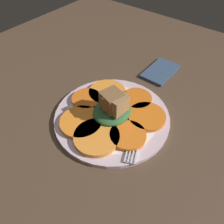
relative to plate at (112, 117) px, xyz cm
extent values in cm
cube|color=#4C3828|center=(0.00, 0.00, -1.52)|extent=(120.00, 120.00, 2.00)
cylinder|color=silver|center=(0.00, 0.00, -0.02)|extent=(27.47, 27.47, 1.00)
cylinder|color=white|center=(0.00, 0.00, 0.03)|extent=(21.98, 21.98, 1.00)
cylinder|color=orange|center=(-7.45, -1.63, 1.06)|extent=(10.03, 10.03, 0.96)
cylinder|color=orange|center=(-2.96, -6.69, 1.06)|extent=(8.00, 8.00, 0.96)
cylinder|color=orange|center=(4.31, -6.96, 1.06)|extent=(8.88, 8.88, 0.96)
cylinder|color=orange|center=(7.89, -1.77, 1.06)|extent=(7.61, 7.61, 0.96)
cylinder|color=orange|center=(5.16, 5.62, 1.06)|extent=(9.66, 9.66, 0.96)
cylinder|color=orange|center=(-0.40, 8.16, 1.06)|extent=(7.44, 7.44, 0.96)
cylinder|color=orange|center=(-6.40, 3.97, 1.06)|extent=(9.72, 9.72, 0.96)
ellipsoid|color=#2D6033|center=(0.00, 0.00, 1.87)|extent=(9.52, 8.57, 2.58)
cube|color=brown|center=(0.05, 0.48, 5.31)|extent=(5.31, 5.31, 4.31)
cube|color=brown|center=(-0.50, -0.58, 5.19)|extent=(5.02, 5.02, 4.06)
cube|color=#9E754C|center=(-0.06, -1.17, 5.26)|extent=(4.64, 4.64, 4.21)
cube|color=silver|center=(3.74, -5.55, 0.78)|extent=(12.25, 6.19, 0.40)
cube|color=silver|center=(-2.88, -8.45, 0.78)|extent=(2.36, 2.74, 0.40)
cube|color=silver|center=(-5.52, -10.70, 0.78)|extent=(4.77, 2.32, 0.40)
cube|color=silver|center=(-5.79, -10.09, 0.78)|extent=(4.77, 2.32, 0.40)
cube|color=silver|center=(-6.06, -9.48, 0.78)|extent=(4.77, 2.32, 0.40)
cube|color=silver|center=(-6.32, -8.87, 0.78)|extent=(4.77, 2.32, 0.40)
cube|color=#334766|center=(23.45, -0.31, -0.12)|extent=(12.02, 7.21, 0.80)
camera|label=1|loc=(-27.73, -21.78, 38.80)|focal=35.00mm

